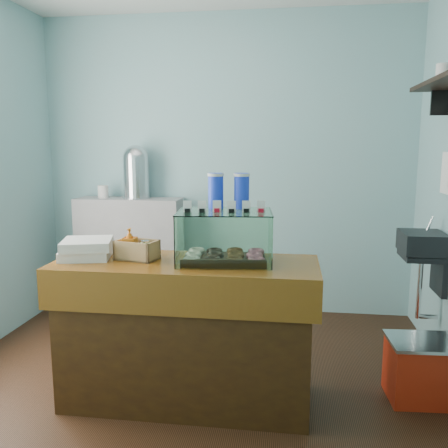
# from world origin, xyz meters

# --- Properties ---
(ground) EXTENTS (3.50, 3.50, 0.00)m
(ground) POSITION_xyz_m (0.00, 0.00, 0.00)
(ground) COLOR black
(ground) RESTS_ON ground
(room_shell) EXTENTS (3.54, 3.04, 2.82)m
(room_shell) POSITION_xyz_m (0.03, 0.01, 1.71)
(room_shell) COLOR #7EB1B8
(room_shell) RESTS_ON ground
(counter) EXTENTS (1.60, 0.60, 0.90)m
(counter) POSITION_xyz_m (0.00, -0.25, 0.46)
(counter) COLOR #3F240C
(counter) RESTS_ON ground
(back_shelf) EXTENTS (1.00, 0.32, 1.10)m
(back_shelf) POSITION_xyz_m (-0.90, 1.32, 0.55)
(back_shelf) COLOR #959598
(back_shelf) RESTS_ON ground
(display_case) EXTENTS (0.60, 0.46, 0.53)m
(display_case) POSITION_xyz_m (0.23, -0.17, 1.08)
(display_case) COLOR #32190F
(display_case) RESTS_ON counter
(condiment_crate) EXTENTS (0.28, 0.21, 0.19)m
(condiment_crate) POSITION_xyz_m (-0.32, -0.23, 0.97)
(condiment_crate) COLOR tan
(condiment_crate) RESTS_ON counter
(pastry_boxes) EXTENTS (0.37, 0.37, 0.12)m
(pastry_boxes) POSITION_xyz_m (-0.63, -0.24, 0.96)
(pastry_boxes) COLOR silver
(pastry_boxes) RESTS_ON counter
(coffee_urn) EXTENTS (0.27, 0.27, 0.50)m
(coffee_urn) POSITION_xyz_m (-0.82, 1.34, 1.36)
(coffee_urn) COLOR silver
(coffee_urn) RESTS_ON back_shelf
(red_cooler) EXTENTS (0.47, 0.37, 0.39)m
(red_cooler) POSITION_xyz_m (1.48, -0.04, 0.20)
(red_cooler) COLOR red
(red_cooler) RESTS_ON ground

